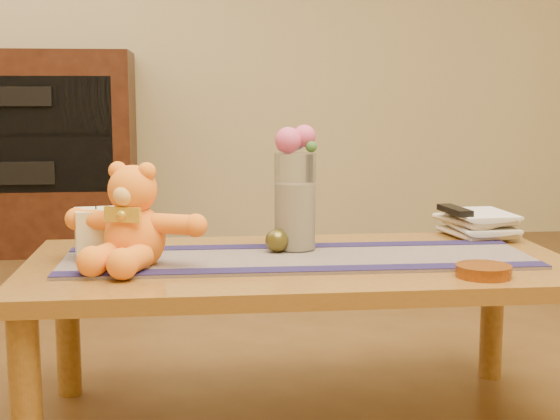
{
  "coord_description": "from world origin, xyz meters",
  "views": [
    {
      "loc": [
        -0.27,
        -1.98,
        0.88
      ],
      "look_at": [
        -0.05,
        0.0,
        0.58
      ],
      "focal_mm": 50.57,
      "sensor_mm": 36.0,
      "label": 1
    }
  ],
  "objects": [
    {
      "name": "tv_remote",
      "position": [
        0.49,
        0.24,
        0.54
      ],
      "size": [
        0.06,
        0.16,
        0.02
      ],
      "primitive_type": "cube",
      "rotation": [
        0.0,
        0.0,
        0.11
      ],
      "color": "black",
      "rests_on": "book_top"
    },
    {
      "name": "runner_border_near",
      "position": [
        -0.0,
        -0.15,
        0.46
      ],
      "size": [
        1.2,
        0.08,
        0.0
      ],
      "primitive_type": "cube",
      "rotation": [
        0.0,
        0.0,
        -0.01
      ],
      "color": "#1B1642",
      "rests_on": "persian_runner"
    },
    {
      "name": "runner_border_far",
      "position": [
        -0.0,
        0.14,
        0.46
      ],
      "size": [
        1.2,
        0.08,
        0.0
      ],
      "primitive_type": "cube",
      "rotation": [
        0.0,
        0.0,
        -0.01
      ],
      "color": "#1B1642",
      "rests_on": "persian_runner"
    },
    {
      "name": "stereo_lower",
      "position": [
        -1.2,
        2.35,
        0.46
      ],
      "size": [
        0.42,
        0.28,
        0.12
      ],
      "primitive_type": "cube",
      "color": "black",
      "rests_on": "media_cabinet"
    },
    {
      "name": "pillar_candle",
      "position": [
        -0.52,
        0.04,
        0.52
      ],
      "size": [
        0.12,
        0.12,
        0.13
      ],
      "primitive_type": "cube",
      "rotation": [
        0.0,
        0.0,
        0.18
      ],
      "color": "beige",
      "rests_on": "persian_runner"
    },
    {
      "name": "media_cabinet",
      "position": [
        -1.2,
        2.48,
        0.55
      ],
      "size": [
        1.2,
        0.5,
        1.1
      ],
      "primitive_type": "cube",
      "color": "black",
      "rests_on": "floor"
    },
    {
      "name": "rose_right",
      "position": [
        0.03,
        0.1,
        0.76
      ],
      "size": [
        0.06,
        0.06,
        0.06
      ],
      "primitive_type": "sphere",
      "color": "#D74C80",
      "rests_on": "glass_vase"
    },
    {
      "name": "glass_vase",
      "position": [
        0.0,
        0.09,
        0.59
      ],
      "size": [
        0.11,
        0.11,
        0.26
      ],
      "primitive_type": "cylinder",
      "color": "silver",
      "rests_on": "persian_runner"
    },
    {
      "name": "wall_back",
      "position": [
        0.0,
        2.75,
        1.35
      ],
      "size": [
        5.5,
        0.0,
        5.5
      ],
      "primitive_type": "plane",
      "rotation": [
        1.57,
        0.0,
        0.0
      ],
      "color": "tan",
      "rests_on": "floor"
    },
    {
      "name": "book_upper",
      "position": [
        0.49,
        0.25,
        0.5
      ],
      "size": [
        0.21,
        0.25,
        0.02
      ],
      "primitive_type": "imported",
      "rotation": [
        0.0,
        0.0,
        0.21
      ],
      "color": "beige",
      "rests_on": "book_lower"
    },
    {
      "name": "leaf_sprig",
      "position": [
        0.04,
        0.07,
        0.74
      ],
      "size": [
        0.03,
        0.03,
        0.03
      ],
      "primitive_type": "sphere",
      "color": "#33662D",
      "rests_on": "glass_vase"
    },
    {
      "name": "coffee_table_top",
      "position": [
        0.0,
        0.0,
        0.43
      ],
      "size": [
        1.4,
        0.7,
        0.04
      ],
      "primitive_type": "cube",
      "color": "brown",
      "rests_on": "floor"
    },
    {
      "name": "table_leg_br",
      "position": [
        0.64,
        0.29,
        0.21
      ],
      "size": [
        0.07,
        0.07,
        0.41
      ],
      "primitive_type": "cylinder",
      "color": "brown",
      "rests_on": "floor"
    },
    {
      "name": "potpourri_fill",
      "position": [
        0.0,
        0.09,
        0.55
      ],
      "size": [
        0.09,
        0.09,
        0.18
      ],
      "primitive_type": "cylinder",
      "color": "beige",
      "rests_on": "glass_vase"
    },
    {
      "name": "book_lower",
      "position": [
        0.5,
        0.25,
        0.48
      ],
      "size": [
        0.17,
        0.23,
        0.02
      ],
      "primitive_type": "imported",
      "rotation": [
        0.0,
        0.0,
        0.02
      ],
      "color": "beige",
      "rests_on": "book_bottom"
    },
    {
      "name": "book_top",
      "position": [
        0.5,
        0.25,
        0.52
      ],
      "size": [
        0.18,
        0.23,
        0.02
      ],
      "primitive_type": "imported",
      "rotation": [
        0.0,
        0.0,
        0.05
      ],
      "color": "beige",
      "rests_on": "book_upper"
    },
    {
      "name": "stereo_upper",
      "position": [
        -1.2,
        2.35,
        0.86
      ],
      "size": [
        0.42,
        0.28,
        0.1
      ],
      "primitive_type": "cube",
      "color": "black",
      "rests_on": "media_cabinet"
    },
    {
      "name": "cabinet_shelf",
      "position": [
        -1.2,
        2.33,
        0.66
      ],
      "size": [
        1.02,
        0.2,
        0.02
      ],
      "primitive_type": "cube",
      "color": "black",
      "rests_on": "media_cabinet"
    },
    {
      "name": "candle_wick",
      "position": [
        -0.52,
        0.04,
        0.59
      ],
      "size": [
        0.0,
        0.0,
        0.01
      ],
      "primitive_type": "cylinder",
      "rotation": [
        0.0,
        0.0,
        0.18
      ],
      "color": "black",
      "rests_on": "pillar_candle"
    },
    {
      "name": "cabinet_cavity",
      "position": [
        -1.2,
        2.25,
        0.66
      ],
      "size": [
        1.02,
        0.03,
        0.61
      ],
      "primitive_type": "cube",
      "color": "black",
      "rests_on": "media_cabinet"
    },
    {
      "name": "table_leg_fl",
      "position": [
        -0.64,
        -0.29,
        0.21
      ],
      "size": [
        0.07,
        0.07,
        0.41
      ],
      "primitive_type": "cylinder",
      "color": "brown",
      "rests_on": "floor"
    },
    {
      "name": "rose_left",
      "position": [
        -0.02,
        0.08,
        0.75
      ],
      "size": [
        0.07,
        0.07,
        0.07
      ],
      "primitive_type": "sphere",
      "color": "#D74C80",
      "rests_on": "glass_vase"
    },
    {
      "name": "teddy_bear",
      "position": [
        -0.41,
        -0.05,
        0.58
      ],
      "size": [
        0.44,
        0.41,
        0.24
      ],
      "primitive_type": null,
      "rotation": [
        0.0,
        0.0,
        -0.41
      ],
      "color": "orange",
      "rests_on": "persian_runner"
    },
    {
      "name": "persian_runner",
      "position": [
        -0.0,
        -0.01,
        0.45
      ],
      "size": [
        1.2,
        0.37,
        0.01
      ],
      "primitive_type": "cube",
      "rotation": [
        0.0,
        0.0,
        -0.01
      ],
      "color": "#171940",
      "rests_on": "coffee_table_top"
    },
    {
      "name": "blue_flower_back",
      "position": [
        0.01,
        0.13,
        0.75
      ],
      "size": [
        0.04,
        0.04,
        0.04
      ],
      "primitive_type": "sphere",
      "color": "#5467B6",
      "rests_on": "glass_vase"
    },
    {
      "name": "amber_dish",
      "position": [
        0.4,
        -0.24,
        0.46
      ],
      "size": [
        0.16,
        0.16,
        0.03
      ],
      "primitive_type": "cylinder",
      "rotation": [
        0.0,
        0.0,
        -0.26
      ],
      "color": "#BF5914",
      "rests_on": "coffee_table_top"
    },
    {
      "name": "table_leg_bl",
      "position": [
        -0.64,
        0.29,
        0.21
      ],
      "size": [
        0.07,
        0.07,
        0.41
      ],
      "primitive_type": "cylinder",
      "color": "brown",
      "rests_on": "floor"
    },
    {
      "name": "blue_flower_side",
      "position": [
        -0.03,
        0.11,
        0.74
      ],
      "size": [
        0.04,
        0.04,
        0.04
      ],
      "primitive_type": "sphere",
      "color": "#5467B6",
      "rests_on": "glass_vase"
    },
    {
      "name": "bronze_ball",
      "position": [
        -0.05,
        0.06,
        0.49
      ],
      "size": [
        0.08,
        0.08,
        0.06
      ],
      "primitive_type": "sphere",
      "rotation": [
        0.0,
        0.0,
        -0.38
      ],
      "color": "#4C4519",
      "rests_on": "persian_runner"
    },
    {
      "name": "book_bottom",
      "position": [
        0.49,
        0.25,
        0.46
      ],
      "size": [
        0.2,
        0.25,
        0.02
      ],
      "primitive_type": "imported",
      "rotation": [
        0.0,
        0.0,
        0.16
      ],
      "color": "beige",
      "rests_on": "coffee_table_top"
    }
  ]
}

